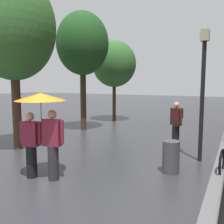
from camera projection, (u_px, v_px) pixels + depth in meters
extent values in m
plane|color=#38383D|center=(44.00, 195.00, 5.26)|extent=(80.00, 80.00, 0.00)
cylinder|color=#473323|center=(17.00, 109.00, 8.78)|extent=(0.30, 0.30, 2.86)
ellipsoid|color=#387533|center=(13.00, 27.00, 8.45)|extent=(2.88, 2.88, 3.59)
cylinder|color=#473323|center=(83.00, 99.00, 12.31)|extent=(0.28, 0.28, 3.07)
ellipsoid|color=#235623|center=(82.00, 43.00, 11.99)|extent=(2.52, 2.52, 3.03)
cylinder|color=#473323|center=(114.00, 101.00, 15.31)|extent=(0.21, 0.21, 2.41)
ellipsoid|color=#387533|center=(114.00, 64.00, 15.04)|extent=(2.63, 2.63, 2.78)
torus|color=black|center=(222.00, 163.00, 6.26)|extent=(0.12, 0.70, 0.70)
cylinder|color=black|center=(32.00, 161.00, 6.20)|extent=(0.26, 0.26, 0.80)
cube|color=maroon|center=(31.00, 134.00, 6.11)|extent=(0.43, 0.29, 0.60)
sphere|color=beige|center=(30.00, 117.00, 6.06)|extent=(0.21, 0.21, 0.21)
cylinder|color=maroon|center=(22.00, 132.00, 6.18)|extent=(0.09, 0.09, 0.54)
cylinder|color=maroon|center=(39.00, 133.00, 6.04)|extent=(0.09, 0.09, 0.54)
cylinder|color=#2D2D33|center=(53.00, 163.00, 6.03)|extent=(0.26, 0.26, 0.85)
cube|color=maroon|center=(53.00, 133.00, 5.95)|extent=(0.43, 0.29, 0.63)
sphere|color=tan|center=(52.00, 114.00, 5.89)|extent=(0.21, 0.21, 0.21)
cylinder|color=maroon|center=(43.00, 131.00, 6.01)|extent=(0.09, 0.09, 0.57)
cylinder|color=maroon|center=(62.00, 132.00, 5.87)|extent=(0.09, 0.09, 0.57)
cylinder|color=#9E9EA3|center=(41.00, 123.00, 6.02)|extent=(0.02, 0.02, 1.14)
cone|color=orange|center=(41.00, 97.00, 5.94)|extent=(1.21, 1.21, 0.18)
cylinder|color=black|center=(202.00, 103.00, 7.33)|extent=(0.12, 0.12, 3.52)
cube|color=beige|center=(205.00, 35.00, 7.10)|extent=(0.24, 0.24, 0.32)
cylinder|color=#4C4C51|center=(171.00, 157.00, 6.49)|extent=(0.44, 0.44, 0.85)
cylinder|color=black|center=(176.00, 136.00, 9.10)|extent=(0.26, 0.26, 0.81)
cube|color=#4C231E|center=(176.00, 117.00, 9.01)|extent=(0.45, 0.42, 0.61)
sphere|color=beige|center=(177.00, 105.00, 8.96)|extent=(0.21, 0.21, 0.21)
cylinder|color=#4C231E|center=(181.00, 117.00, 8.78)|extent=(0.09, 0.09, 0.55)
cylinder|color=#4C231E|center=(172.00, 115.00, 9.23)|extent=(0.09, 0.09, 0.55)
cube|color=black|center=(179.00, 113.00, 9.06)|extent=(0.29, 0.27, 0.36)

